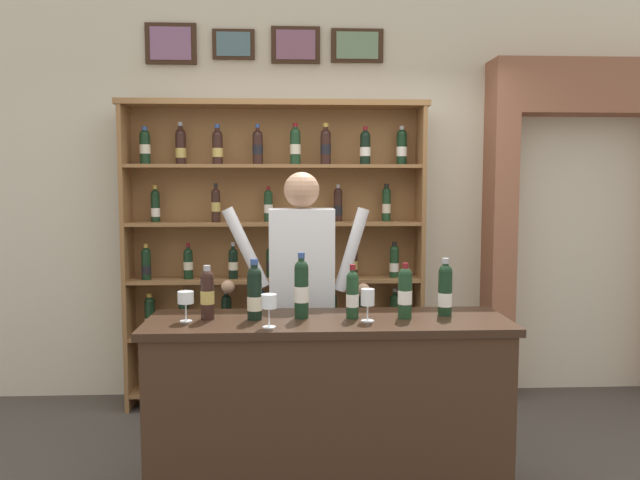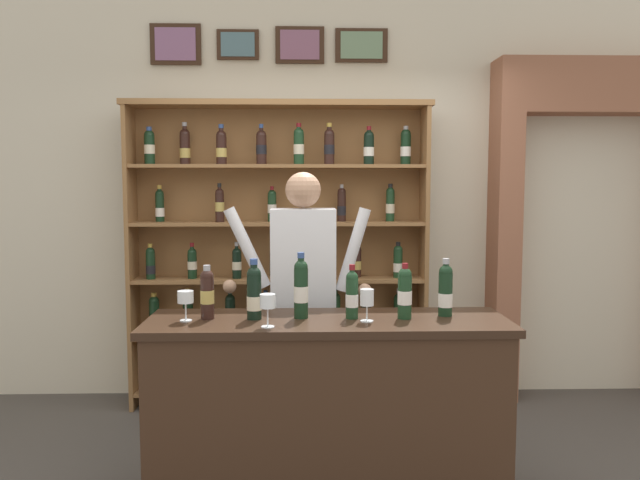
{
  "view_description": "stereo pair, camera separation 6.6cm",
  "coord_description": "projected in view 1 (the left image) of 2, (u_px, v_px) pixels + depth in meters",
  "views": [
    {
      "loc": [
        -0.28,
        -3.11,
        1.64
      ],
      "look_at": [
        -0.12,
        0.13,
        1.34
      ],
      "focal_mm": 34.97,
      "sensor_mm": 36.0,
      "label": 1
    },
    {
      "loc": [
        -0.21,
        -3.11,
        1.64
      ],
      "look_at": [
        -0.12,
        0.13,
        1.34
      ],
      "focal_mm": 34.97,
      "sensor_mm": 36.0,
      "label": 2
    }
  ],
  "objects": [
    {
      "name": "wine_glass_center",
      "position": [
        186.0,
        299.0,
        3.09
      ],
      "size": [
        0.08,
        0.08,
        0.15
      ],
      "color": "silver",
      "rests_on": "tasting_counter"
    },
    {
      "name": "wine_glass_right",
      "position": [
        368.0,
        299.0,
        3.1
      ],
      "size": [
        0.07,
        0.07,
        0.16
      ],
      "color": "silver",
      "rests_on": "tasting_counter"
    },
    {
      "name": "wine_shelf",
      "position": [
        275.0,
        248.0,
        4.56
      ],
      "size": [
        2.19,
        0.3,
        2.22
      ],
      "color": "olive",
      "rests_on": "ground"
    },
    {
      "name": "tasting_bottle_vin_santo",
      "position": [
        352.0,
        294.0,
        3.17
      ],
      "size": [
        0.07,
        0.07,
        0.28
      ],
      "color": "#19381E",
      "rests_on": "tasting_counter"
    },
    {
      "name": "back_wall",
      "position": [
        325.0,
        179.0,
        4.84
      ],
      "size": [
        12.0,
        0.19,
        3.34
      ],
      "color": "beige",
      "rests_on": "ground"
    },
    {
      "name": "tasting_bottle_bianco",
      "position": [
        405.0,
        292.0,
        3.18
      ],
      "size": [
        0.07,
        0.07,
        0.28
      ],
      "color": "#19381E",
      "rests_on": "tasting_counter"
    },
    {
      "name": "archway_doorway",
      "position": [
        582.0,
        204.0,
        4.82
      ],
      "size": [
        1.54,
        0.45,
        2.55
      ],
      "color": "#935B42",
      "rests_on": "ground"
    },
    {
      "name": "tasting_bottle_prosecco",
      "position": [
        301.0,
        288.0,
        3.17
      ],
      "size": [
        0.07,
        0.07,
        0.34
      ],
      "color": "black",
      "rests_on": "tasting_counter"
    },
    {
      "name": "tasting_bottle_super_tuscan",
      "position": [
        445.0,
        290.0,
        3.24
      ],
      "size": [
        0.07,
        0.07,
        0.3
      ],
      "color": "black",
      "rests_on": "tasting_counter"
    },
    {
      "name": "shopkeeper",
      "position": [
        302.0,
        282.0,
        3.71
      ],
      "size": [
        0.89,
        0.22,
        1.71
      ],
      "color": "#2D3347",
      "rests_on": "ground"
    },
    {
      "name": "tasting_bottle_brunello",
      "position": [
        207.0,
        293.0,
        3.15
      ],
      "size": [
        0.07,
        0.07,
        0.28
      ],
      "color": "black",
      "rests_on": "tasting_counter"
    },
    {
      "name": "wine_glass_left",
      "position": [
        269.0,
        303.0,
        2.97
      ],
      "size": [
        0.08,
        0.08,
        0.16
      ],
      "color": "silver",
      "rests_on": "tasting_counter"
    },
    {
      "name": "tasting_bottle_chianti",
      "position": [
        254.0,
        292.0,
        3.14
      ],
      "size": [
        0.08,
        0.08,
        0.31
      ],
      "color": "black",
      "rests_on": "tasting_counter"
    },
    {
      "name": "tasting_counter",
      "position": [
        328.0,
        410.0,
        3.21
      ],
      "size": [
        1.84,
        0.56,
        0.95
      ],
      "color": "#382316",
      "rests_on": "ground"
    }
  ]
}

